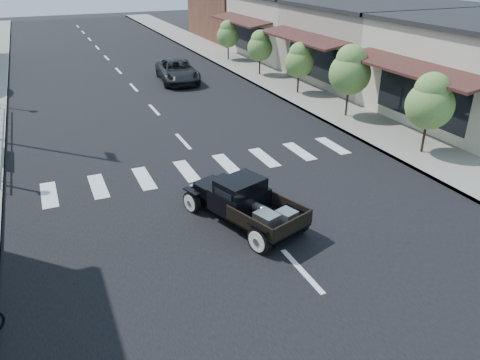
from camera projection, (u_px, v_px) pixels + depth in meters
name	position (u px, v px, depth m)	size (l,w,h in m)	color
ground	(252.00, 217.00, 14.30)	(120.00, 120.00, 0.00)	black
road	(141.00, 96.00, 26.69)	(14.00, 80.00, 0.02)	black
road_markings	(165.00, 121.00, 22.56)	(12.00, 60.00, 0.06)	silver
sidewalk_right	(274.00, 80.00, 29.74)	(3.00, 80.00, 0.15)	gray
storefront_mid	(381.00, 43.00, 29.49)	(10.00, 9.00, 4.50)	#A79A8C
storefront_far	(307.00, 26.00, 36.93)	(10.00, 9.00, 4.50)	#B7AE9B
small_tree_a	(428.00, 115.00, 18.03)	(1.83, 1.83, 3.05)	#567F3A
small_tree_b	(349.00, 82.00, 22.25)	(1.97, 1.97, 3.29)	#567F3A
small_tree_c	(299.00, 69.00, 26.26)	(1.62, 1.62, 2.70)	#567F3A
small_tree_d	(260.00, 53.00, 30.40)	(1.63, 1.63, 2.72)	#567F3A
small_tree_e	(228.00, 41.00, 34.92)	(1.64, 1.64, 2.74)	#567F3A
hotrod_pickup	(245.00, 202.00, 13.68)	(1.90, 4.06, 1.41)	black
second_car	(177.00, 71.00, 29.40)	(2.21, 4.80, 1.33)	black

